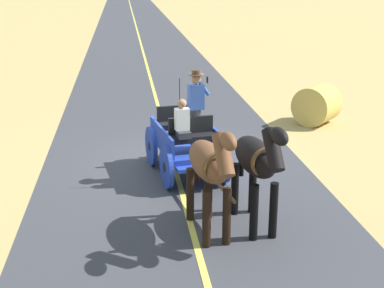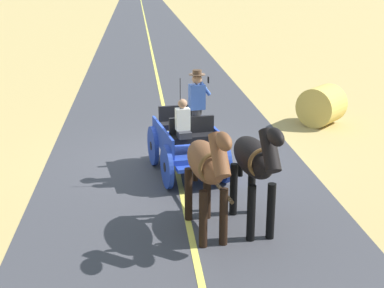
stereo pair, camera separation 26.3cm
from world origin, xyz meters
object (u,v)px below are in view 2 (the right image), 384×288
(horse_near_side, at_px, (255,161))
(hay_bale, at_px, (322,106))
(horse_off_side, at_px, (207,166))
(horse_drawn_carriage, at_px, (188,141))

(horse_near_side, xyz_separation_m, hay_bale, (-3.54, -6.69, -0.72))
(horse_near_side, xyz_separation_m, horse_off_side, (0.88, 0.15, 0.00))
(horse_drawn_carriage, bearing_deg, hay_bale, -139.80)
(horse_drawn_carriage, distance_m, horse_near_side, 3.10)
(horse_drawn_carriage, distance_m, hay_bale, 5.86)
(horse_drawn_carriage, height_order, horse_off_side, horse_drawn_carriage)
(horse_drawn_carriage, relative_size, horse_near_side, 2.04)
(horse_near_side, bearing_deg, horse_off_side, 9.48)
(horse_drawn_carriage, xyz_separation_m, horse_near_side, (-0.93, 2.92, 0.51))
(horse_near_side, distance_m, horse_off_side, 0.89)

